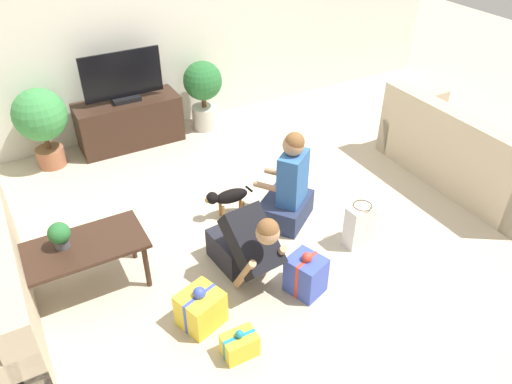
% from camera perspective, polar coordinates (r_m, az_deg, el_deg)
% --- Properties ---
extents(ground_plane, '(16.00, 16.00, 0.00)m').
position_cam_1_polar(ground_plane, '(4.69, 0.84, -5.18)').
color(ground_plane, beige).
extents(wall_back, '(8.40, 0.06, 2.60)m').
position_cam_1_polar(wall_back, '(6.25, -11.70, 18.31)').
color(wall_back, white).
rests_on(wall_back, ground_plane).
extents(sofa_right, '(0.90, 1.93, 0.85)m').
position_cam_1_polar(sofa_right, '(5.78, 23.05, 3.91)').
color(sofa_right, '#C6B293').
rests_on(sofa_right, ground_plane).
extents(coffee_table, '(1.09, 0.51, 0.47)m').
position_cam_1_polar(coffee_table, '(4.15, -19.94, -6.56)').
color(coffee_table, '#382319').
rests_on(coffee_table, ground_plane).
extents(tv_console, '(1.21, 0.46, 0.57)m').
position_cam_1_polar(tv_console, '(6.22, -14.24, 7.72)').
color(tv_console, '#382319').
rests_on(tv_console, ground_plane).
extents(tv, '(0.92, 0.20, 0.58)m').
position_cam_1_polar(tv, '(6.00, -14.99, 12.29)').
color(tv, black).
rests_on(tv, tv_console).
extents(potted_plant_back_left, '(0.57, 0.57, 0.92)m').
position_cam_1_polar(potted_plant_back_left, '(5.92, -23.37, 7.65)').
color(potted_plant_back_left, '#A36042').
rests_on(potted_plant_back_left, ground_plane).
extents(potted_plant_back_right, '(0.48, 0.48, 0.88)m').
position_cam_1_polar(potted_plant_back_right, '(6.34, -6.06, 11.64)').
color(potted_plant_back_right, beige).
rests_on(potted_plant_back_right, ground_plane).
extents(person_kneeling, '(0.39, 0.83, 0.80)m').
position_cam_1_polar(person_kneeling, '(4.08, -1.21, -6.05)').
color(person_kneeling, '#23232D').
rests_on(person_kneeling, ground_plane).
extents(person_sitting, '(0.66, 0.63, 0.97)m').
position_cam_1_polar(person_sitting, '(4.70, 3.76, 0.25)').
color(person_sitting, '#283351').
rests_on(person_sitting, ground_plane).
extents(dog, '(0.50, 0.15, 0.32)m').
position_cam_1_polar(dog, '(4.82, -3.30, -0.61)').
color(dog, black).
rests_on(dog, ground_plane).
extents(gift_box_a, '(0.25, 0.17, 0.24)m').
position_cam_1_polar(gift_box_a, '(3.72, -1.87, -17.03)').
color(gift_box_a, yellow).
rests_on(gift_box_a, ground_plane).
extents(gift_box_b, '(0.33, 0.35, 0.40)m').
position_cam_1_polar(gift_box_b, '(4.10, 5.71, -9.37)').
color(gift_box_b, '#3D51BC').
rests_on(gift_box_b, ground_plane).
extents(gift_box_c, '(0.38, 0.36, 0.36)m').
position_cam_1_polar(gift_box_c, '(3.88, -6.34, -13.07)').
color(gift_box_c, yellow).
rests_on(gift_box_c, ground_plane).
extents(gift_bag_a, '(0.28, 0.18, 0.43)m').
position_cam_1_polar(gift_bag_a, '(4.59, 11.76, -3.72)').
color(gift_bag_a, white).
rests_on(gift_bag_a, ground_plane).
extents(tabletop_plant, '(0.17, 0.17, 0.22)m').
position_cam_1_polar(tabletop_plant, '(4.08, -21.55, -4.56)').
color(tabletop_plant, '#4C4C51').
rests_on(tabletop_plant, coffee_table).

